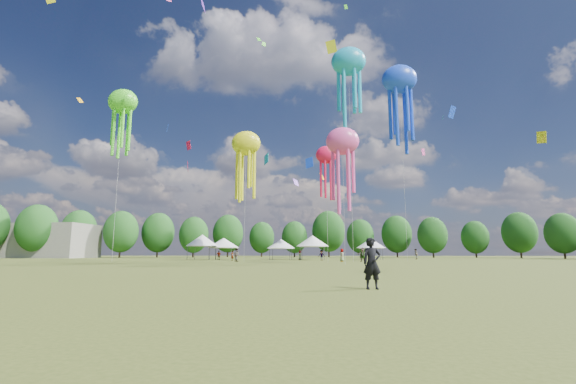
# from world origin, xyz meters

# --- Properties ---
(ground) EXTENTS (300.00, 300.00, 0.00)m
(ground) POSITION_xyz_m (0.00, 0.00, 0.00)
(ground) COLOR #384416
(ground) RESTS_ON ground
(observer_main) EXTENTS (0.71, 0.55, 1.71)m
(observer_main) POSITION_xyz_m (6.73, -2.02, 0.86)
(observer_main) COLOR black
(observer_main) RESTS_ON ground
(spectator_near) EXTENTS (1.10, 1.08, 1.79)m
(spectator_near) POSITION_xyz_m (-7.42, 37.40, 0.89)
(spectator_near) COLOR gray
(spectator_near) RESTS_ON ground
(spectators_far) EXTENTS (35.68, 21.42, 1.92)m
(spectators_far) POSITION_xyz_m (6.77, 46.53, 0.89)
(spectators_far) COLOR gray
(spectators_far) RESTS_ON ground
(festival_tents) EXTENTS (34.95, 8.94, 4.42)m
(festival_tents) POSITION_xyz_m (-4.80, 53.25, 3.07)
(festival_tents) COLOR #47474C
(festival_tents) RESTS_ON ground
(show_kites) EXTENTS (47.29, 21.75, 31.37)m
(show_kites) POSITION_xyz_m (2.57, 39.41, 21.48)
(show_kites) COLOR yellow
(show_kites) RESTS_ON ground
(small_kites) EXTENTS (71.90, 52.24, 42.10)m
(small_kites) POSITION_xyz_m (-0.26, 42.63, 29.13)
(small_kites) COLOR yellow
(small_kites) RESTS_ON ground
(treeline) EXTENTS (201.57, 95.24, 13.43)m
(treeline) POSITION_xyz_m (-3.87, 62.51, 6.54)
(treeline) COLOR #38281C
(treeline) RESTS_ON ground
(hangar) EXTENTS (40.00, 12.00, 8.00)m
(hangar) POSITION_xyz_m (-72.00, 72.00, 4.00)
(hangar) COLOR gray
(hangar) RESTS_ON ground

